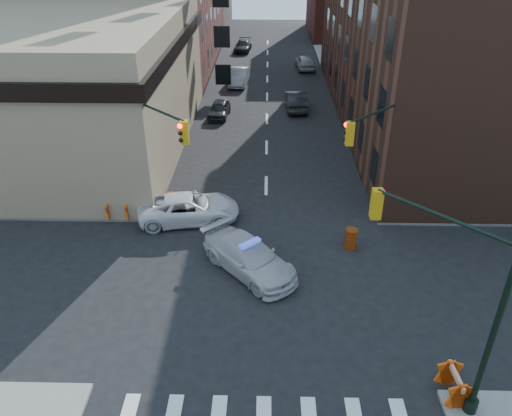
{
  "coord_description": "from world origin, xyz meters",
  "views": [
    {
      "loc": [
        -0.01,
        -17.41,
        14.18
      ],
      "look_at": [
        -0.48,
        3.38,
        2.2
      ],
      "focal_mm": 35.0,
      "sensor_mm": 36.0,
      "label": 1
    }
  ],
  "objects_px": {
    "parked_car_wfar": "(239,77)",
    "pedestrian_b": "(88,184)",
    "barrel_bank": "(170,202)",
    "barricade_se_a": "(454,384)",
    "parked_car_enear": "(296,100)",
    "pedestrian_a": "(97,174)",
    "barrel_road": "(351,239)",
    "barricade_nw_a": "(118,210)",
    "parked_car_wnear": "(219,109)",
    "police_car": "(249,257)",
    "pickup": "(189,208)"
  },
  "relations": [
    {
      "from": "police_car",
      "to": "barricade_nw_a",
      "type": "xyz_separation_m",
      "value": [
        -7.25,
        4.38,
        -0.1
      ]
    },
    {
      "from": "parked_car_enear",
      "to": "parked_car_wfar",
      "type": "bearing_deg",
      "value": -56.67
    },
    {
      "from": "parked_car_wnear",
      "to": "barrel_road",
      "type": "relative_size",
      "value": 3.53
    },
    {
      "from": "barrel_bank",
      "to": "parked_car_wnear",
      "type": "bearing_deg",
      "value": 84.96
    },
    {
      "from": "police_car",
      "to": "barrel_road",
      "type": "distance_m",
      "value": 5.36
    },
    {
      "from": "parked_car_enear",
      "to": "barricade_nw_a",
      "type": "distance_m",
      "value": 21.57
    },
    {
      "from": "barrel_road",
      "to": "barricade_nw_a",
      "type": "xyz_separation_m",
      "value": [
        -12.23,
        2.39,
        0.12
      ]
    },
    {
      "from": "parked_car_wnear",
      "to": "pedestrian_b",
      "type": "height_order",
      "value": "pedestrian_b"
    },
    {
      "from": "pedestrian_b",
      "to": "barricade_se_a",
      "type": "relative_size",
      "value": 1.25
    },
    {
      "from": "parked_car_enear",
      "to": "barricade_se_a",
      "type": "bearing_deg",
      "value": 95.03
    },
    {
      "from": "parked_car_wfar",
      "to": "barrel_road",
      "type": "xyz_separation_m",
      "value": [
        7.04,
        -28.63,
        -0.24
      ]
    },
    {
      "from": "parked_car_wnear",
      "to": "barricade_se_a",
      "type": "bearing_deg",
      "value": -64.75
    },
    {
      "from": "pedestrian_b",
      "to": "barrel_bank",
      "type": "bearing_deg",
      "value": -8.31
    },
    {
      "from": "pedestrian_b",
      "to": "pedestrian_a",
      "type": "bearing_deg",
      "value": 87.81
    },
    {
      "from": "parked_car_wfar",
      "to": "pedestrian_b",
      "type": "height_order",
      "value": "pedestrian_b"
    },
    {
      "from": "parked_car_enear",
      "to": "barrel_road",
      "type": "bearing_deg",
      "value": 92.34
    },
    {
      "from": "barrel_road",
      "to": "barrel_bank",
      "type": "relative_size",
      "value": 0.99
    },
    {
      "from": "police_car",
      "to": "parked_car_wnear",
      "type": "xyz_separation_m",
      "value": [
        -3.23,
        21.16,
        -0.11
      ]
    },
    {
      "from": "barrel_road",
      "to": "barricade_nw_a",
      "type": "bearing_deg",
      "value": 168.94
    },
    {
      "from": "barrel_bank",
      "to": "pickup",
      "type": "bearing_deg",
      "value": -38.64
    },
    {
      "from": "barricade_nw_a",
      "to": "pedestrian_b",
      "type": "bearing_deg",
      "value": 131.19
    },
    {
      "from": "police_car",
      "to": "parked_car_wnear",
      "type": "distance_m",
      "value": 21.4
    },
    {
      "from": "pedestrian_b",
      "to": "barricade_nw_a",
      "type": "relative_size",
      "value": 1.23
    },
    {
      "from": "parked_car_wnear",
      "to": "pedestrian_b",
      "type": "bearing_deg",
      "value": -108.46
    },
    {
      "from": "police_car",
      "to": "pickup",
      "type": "distance_m",
      "value": 5.63
    },
    {
      "from": "barrel_road",
      "to": "parked_car_wnear",
      "type": "bearing_deg",
      "value": 113.18
    },
    {
      "from": "pickup",
      "to": "barricade_nw_a",
      "type": "relative_size",
      "value": 3.95
    },
    {
      "from": "barricade_nw_a",
      "to": "parked_car_wfar",
      "type": "bearing_deg",
      "value": 74.9
    },
    {
      "from": "barricade_nw_a",
      "to": "barrel_road",
      "type": "bearing_deg",
      "value": -14.95
    },
    {
      "from": "pickup",
      "to": "barricade_nw_a",
      "type": "bearing_deg",
      "value": 82.13
    },
    {
      "from": "barrel_bank",
      "to": "barricade_se_a",
      "type": "relative_size",
      "value": 0.81
    },
    {
      "from": "barrel_road",
      "to": "parked_car_wfar",
      "type": "bearing_deg",
      "value": 103.81
    },
    {
      "from": "parked_car_wnear",
      "to": "barricade_nw_a",
      "type": "height_order",
      "value": "parked_car_wnear"
    },
    {
      "from": "pedestrian_b",
      "to": "barricade_nw_a",
      "type": "distance_m",
      "value": 3.24
    },
    {
      "from": "pickup",
      "to": "pedestrian_a",
      "type": "distance_m",
      "value": 6.86
    },
    {
      "from": "barrel_road",
      "to": "pedestrian_b",
      "type": "bearing_deg",
      "value": 162.18
    },
    {
      "from": "barrel_road",
      "to": "barricade_se_a",
      "type": "distance_m",
      "value": 9.27
    },
    {
      "from": "barrel_road",
      "to": "pickup",
      "type": "bearing_deg",
      "value": 163.48
    },
    {
      "from": "pickup",
      "to": "parked_car_wfar",
      "type": "distance_m",
      "value": 26.17
    },
    {
      "from": "pedestrian_b",
      "to": "barrel_bank",
      "type": "height_order",
      "value": "pedestrian_b"
    },
    {
      "from": "parked_car_enear",
      "to": "pedestrian_b",
      "type": "xyz_separation_m",
      "value": [
        -12.78,
        -16.56,
        0.21
      ]
    },
    {
      "from": "parked_car_wnear",
      "to": "parked_car_enear",
      "type": "height_order",
      "value": "parked_car_enear"
    },
    {
      "from": "pedestrian_a",
      "to": "police_car",
      "type": "bearing_deg",
      "value": -42.8
    },
    {
      "from": "parked_car_wfar",
      "to": "parked_car_enear",
      "type": "bearing_deg",
      "value": -49.96
    },
    {
      "from": "parked_car_wfar",
      "to": "pedestrian_a",
      "type": "distance_m",
      "value": 23.87
    },
    {
      "from": "pickup",
      "to": "barrel_bank",
      "type": "height_order",
      "value": "pickup"
    },
    {
      "from": "parked_car_wfar",
      "to": "barrel_bank",
      "type": "height_order",
      "value": "parked_car_wfar"
    },
    {
      "from": "pedestrian_a",
      "to": "barrel_road",
      "type": "height_order",
      "value": "pedestrian_a"
    },
    {
      "from": "police_car",
      "to": "barrel_bank",
      "type": "xyz_separation_m",
      "value": [
        -4.62,
        5.43,
        -0.22
      ]
    },
    {
      "from": "pedestrian_b",
      "to": "parked_car_wfar",
      "type": "bearing_deg",
      "value": 78.25
    }
  ]
}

